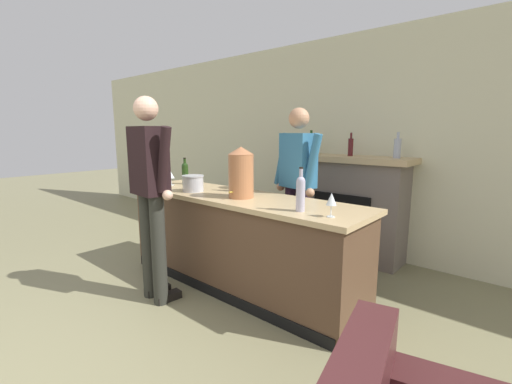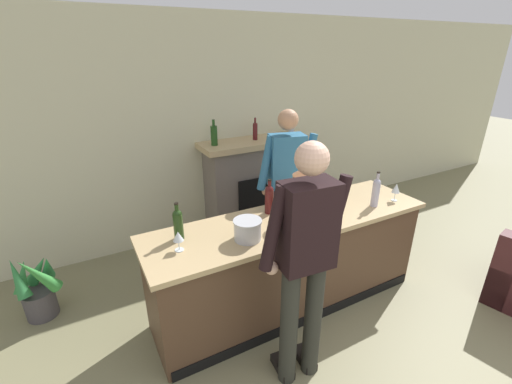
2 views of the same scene
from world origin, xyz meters
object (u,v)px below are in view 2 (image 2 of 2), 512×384
Objects in this scene: ice_bucket_steel at (248,230)px; wine_glass_mid_counter at (396,189)px; person_bartender at (286,185)px; copper_dispenser at (306,193)px; fireplace_stone at (256,185)px; wine_bottle_burgundy_dark at (178,223)px; potted_plant_corner at (37,287)px; wine_bottle_rose_blush at (376,191)px; wine_glass_back_row at (178,237)px; wine_bottle_merlot_tall at (269,198)px; person_customer at (305,261)px.

wine_glass_mid_counter is at bearing -1.22° from ice_bucket_steel.
person_bartender is 3.74× the size of copper_dispenser.
fireplace_stone reaches higher than wine_bottle_burgundy_dark.
potted_plant_corner is 2.08m from ice_bucket_steel.
wine_bottle_rose_blush is at bearing -8.56° from copper_dispenser.
ice_bucket_steel is at bearing -172.21° from copper_dispenser.
wine_bottle_burgundy_dark is 2.13m from wine_glass_mid_counter.
wine_bottle_burgundy_dark is 1.99× the size of wine_glass_back_row.
wine_glass_back_row is (-0.92, -0.23, -0.03)m from wine_bottle_merlot_tall.
person_customer is 10.32× the size of wine_glass_mid_counter.
person_customer is at bearing -110.50° from fireplace_stone.
wine_bottle_burgundy_dark is at bearing 170.50° from copper_dispenser.
wine_bottle_merlot_tall reaches higher than potted_plant_corner.
wine_bottle_burgundy_dark is at bearing 125.65° from person_customer.
copper_dispenser is at bearing 54.09° from person_customer.
potted_plant_corner is 1.60m from wine_bottle_burgundy_dark.
wine_bottle_burgundy_dark is at bearing -161.07° from person_bartender.
copper_dispenser is 0.76m from wine_bottle_rose_blush.
copper_dispenser is 1.11m from wine_bottle_burgundy_dark.
ice_bucket_steel is at bearing 178.81° from wine_bottle_rose_blush.
wine_glass_back_row is at bearing -166.16° from wine_bottle_merlot_tall.
fireplace_stone is at bearing 81.37° from person_bartender.
fireplace_stone is 4.78× the size of wine_bottle_merlot_tall.
ice_bucket_steel is (-0.97, -1.66, 0.38)m from fireplace_stone.
wine_glass_back_row is (-1.89, 0.13, -0.04)m from wine_bottle_rose_blush.
fireplace_stone is at bearing 111.30° from wine_glass_mid_counter.
wine_glass_back_row is at bearing 169.11° from ice_bucket_steel.
wine_bottle_rose_blush is (1.23, 0.55, 0.06)m from person_customer.
person_customer reaches higher than fireplace_stone.
wine_bottle_rose_blush reaches higher than wine_bottle_merlot_tall.
copper_dispenser is 1.15m from wine_glass_back_row.
wine_glass_mid_counter is (1.63, -0.03, 0.04)m from ice_bucket_steel.
wine_bottle_merlot_tall is 1.83× the size of wine_glass_mid_counter.
wine_bottle_merlot_tall is at bearing -113.47° from fireplace_stone.
potted_plant_corner is 2.60m from copper_dispenser.
wine_bottle_merlot_tall is at bearing -138.48° from person_bartender.
wine_bottle_rose_blush is at bearing 178.60° from wine_glass_mid_counter.
ice_bucket_steel is at bearing 178.78° from wine_glass_mid_counter.
person_bartender is (-0.14, -0.95, 0.36)m from fireplace_stone.
fireplace_stone is 2.06m from wine_bottle_burgundy_dark.
ice_bucket_steel is 1.63m from wine_glass_mid_counter.
ice_bucket_steel is at bearing -10.89° from wine_glass_back_row.
person_customer is at bearing -159.96° from wine_glass_mid_counter.
copper_dispenser is 1.53× the size of wine_bottle_burgundy_dark.
person_bartender is at bearing 125.67° from wine_bottle_rose_blush.
ice_bucket_steel is at bearing -29.18° from wine_bottle_burgundy_dark.
person_customer is at bearing -46.03° from wine_glass_back_row.
copper_dispenser is 2.10× the size of ice_bucket_steel.
fireplace_stone is 5.01× the size of wine_bottle_burgundy_dark.
copper_dispenser is 1.38× the size of wine_bottle_rose_blush.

